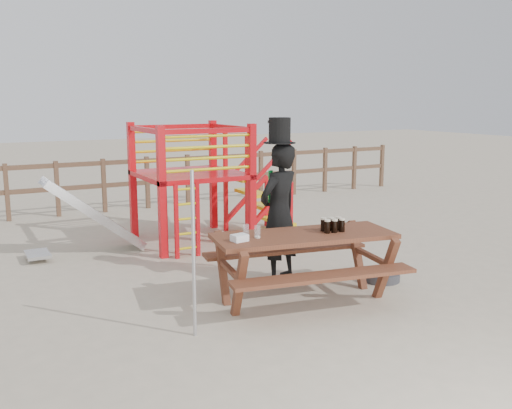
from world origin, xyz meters
TOP-DOWN VIEW (x-y plane):
  - ground at (0.00, 0.00)m, footprint 60.00×60.00m
  - back_fence at (0.00, 7.00)m, footprint 15.09×0.09m
  - playground_fort at (0.12, 3.58)m, footprint 4.71×1.84m
  - picnic_table at (0.28, 0.08)m, footprint 2.47×1.91m
  - man_with_hat at (0.43, 0.94)m, footprint 0.82×0.68m
  - metal_pole at (-1.33, -0.27)m, footprint 0.04×0.04m
  - parasol_base at (1.68, 0.24)m, footprint 0.52×0.52m
  - paper_bag at (-0.59, 0.13)m, footprint 0.20×0.16m
  - stout_pints at (0.66, 0.01)m, footprint 0.30×0.21m
  - empty_glasses at (-0.37, 0.23)m, footprint 0.16×0.20m

SIDE VIEW (x-z plane):
  - ground at x=0.00m, z-range 0.00..0.00m
  - parasol_base at x=1.68m, z-range -0.05..0.17m
  - picnic_table at x=0.28m, z-range 0.11..0.98m
  - back_fence at x=0.00m, z-range 0.14..1.34m
  - metal_pole at x=-1.33m, z-range 0.00..1.79m
  - paper_bag at x=-0.59m, z-range 0.87..0.95m
  - empty_glasses at x=-0.37m, z-range 0.86..1.01m
  - stout_pints at x=0.66m, z-range 0.87..1.04m
  - man_with_hat at x=0.43m, z-range -0.12..2.15m
  - playground_fort at x=0.12m, z-range 0.02..2.12m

